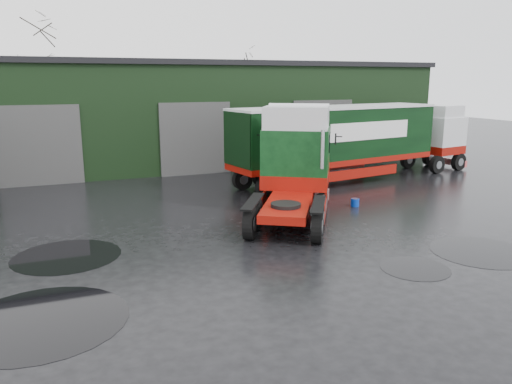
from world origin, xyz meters
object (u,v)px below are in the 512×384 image
lorry_right (336,145)px  wash_bucket (355,202)px  hero_tractor (291,166)px  warehouse (171,112)px  tree_back_a (40,86)px  tree_back_b (234,96)px

lorry_right → wash_bucket: lorry_right is taller
lorry_right → hero_tractor: bearing=-52.8°
warehouse → hero_tractor: (0.71, -16.69, -1.03)m
hero_tractor → lorry_right: size_ratio=0.45×
hero_tractor → tree_back_a: 28.20m
wash_bucket → warehouse: bearing=105.2°
wash_bucket → tree_back_a: bearing=115.5°
lorry_right → tree_back_a: tree_back_a is taller
hero_tractor → tree_back_b: tree_back_b is taller
warehouse → wash_bucket: size_ratio=93.65×
hero_tractor → tree_back_b: size_ratio=0.91×
warehouse → hero_tractor: bearing=-87.6°
warehouse → tree_back_a: bearing=128.7°
lorry_right → tree_back_b: (2.00, 21.00, 1.77)m
hero_tractor → lorry_right: hero_tractor is taller
wash_bucket → tree_back_b: size_ratio=0.05×
hero_tractor → lorry_right: 7.77m
lorry_right → wash_bucket: (-1.77, -4.63, -1.81)m
tree_back_a → warehouse: bearing=-51.3°
hero_tractor → wash_bucket: (3.52, 1.06, -1.96)m
warehouse → tree_back_b: bearing=51.3°
warehouse → lorry_right: bearing=-61.4°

